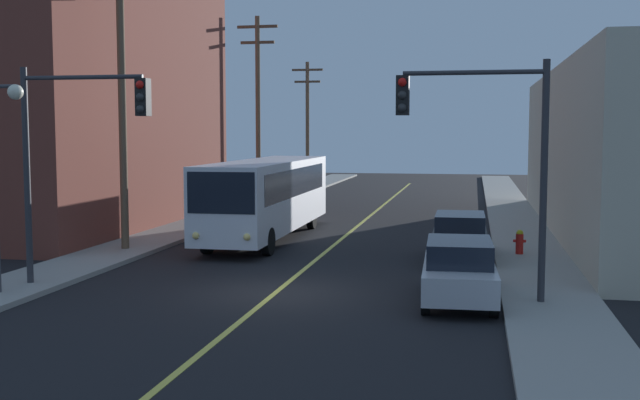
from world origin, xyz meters
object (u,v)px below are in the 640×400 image
Objects in this scene: utility_pole_mid at (258,102)px; traffic_signal_left_corner at (76,135)px; parked_car_black at (460,237)px; traffic_signal_right_corner at (481,135)px; utility_pole_near at (122,89)px; city_bus at (267,194)px; street_lamp_left at (1,156)px; utility_pole_far at (307,118)px; fire_hydrant at (520,241)px; parked_car_silver at (459,270)px.

traffic_signal_left_corner is at bearing -85.90° from utility_pole_mid.
traffic_signal_right_corner is at bearing -84.91° from parked_car_black.
utility_pole_near reaches higher than traffic_signal_right_corner.
street_lamp_left is at bearing -107.22° from city_bus.
city_bus is at bearing -81.14° from utility_pole_far.
city_bus is 7.35m from utility_pole_near.
street_lamp_left is (-11.65, -8.24, 2.90)m from parked_car_black.
traffic_signal_right_corner is (8.42, -10.69, 2.49)m from city_bus.
traffic_signal_left_corner is 15.08m from fire_hydrant.
utility_pole_mid is 22.24m from fire_hydrant.
traffic_signal_left_corner is at bearing -87.11° from utility_pole_far.
utility_pole_near is 6.88m from traffic_signal_left_corner.
parked_car_black is at bearing 95.09° from traffic_signal_right_corner.
traffic_signal_left_corner is at bearing -147.03° from fire_hydrant.
utility_pole_far is at bearing 108.26° from traffic_signal_right_corner.
parked_car_silver is 0.81× the size of street_lamp_left.
city_bus is 1.16× the size of utility_pole_near.
utility_pole_mid is at bearing 107.26° from city_bus.
utility_pole_mid is (-0.02, 17.85, 0.19)m from utility_pole_near.
traffic_signal_right_corner reaches higher than fire_hydrant.
city_bus is 13.04m from street_lamp_left.
traffic_signal_right_corner is (12.54, -6.18, -1.60)m from utility_pole_near.
street_lamp_left is (0.31, -7.81, -2.16)m from utility_pole_near.
traffic_signal_right_corner is at bearing -62.40° from utility_pole_mid.
city_bus is 28.67m from utility_pole_far.
utility_pole_near is 14.07m from traffic_signal_right_corner.
utility_pole_far is at bearing 92.89° from traffic_signal_left_corner.
parked_car_silver is 0.74× the size of traffic_signal_left_corner.
city_bus is at bearing 152.47° from parked_car_black.
utility_pole_mid is 1.14× the size of utility_pole_far.
utility_pole_far is 40.87m from traffic_signal_right_corner.
street_lamp_left reaches higher than city_bus.
fire_hydrant is at bearing -49.46° from utility_pole_mid.
traffic_signal_left_corner reaches higher than fire_hydrant.
parked_car_silver and parked_car_black have the same top height.
parked_car_silver is 0.74× the size of traffic_signal_right_corner.
street_lamp_left is at bearing -87.76° from utility_pole_near.
fire_hydrant is (1.93, 7.50, -0.26)m from parked_car_silver.
city_bus is 2.75× the size of parked_car_black.
parked_car_black is (-0.10, 6.45, 0.00)m from parked_car_silver.
utility_pole_near is (-11.96, -0.43, 5.06)m from parked_car_black.
utility_pole_far is 40.46m from street_lamp_left.
utility_pole_near reaches higher than street_lamp_left.
city_bus is 13.83m from traffic_signal_right_corner.
utility_pole_far reaches higher than street_lamp_left.
traffic_signal_left_corner is (-10.33, -0.45, 3.46)m from parked_car_silver.
utility_pole_mid is 27.18m from traffic_signal_right_corner.
traffic_signal_left_corner is 2.03m from street_lamp_left.
parked_car_black is 0.74× the size of traffic_signal_left_corner.
parked_car_silver is 6.45m from parked_car_black.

